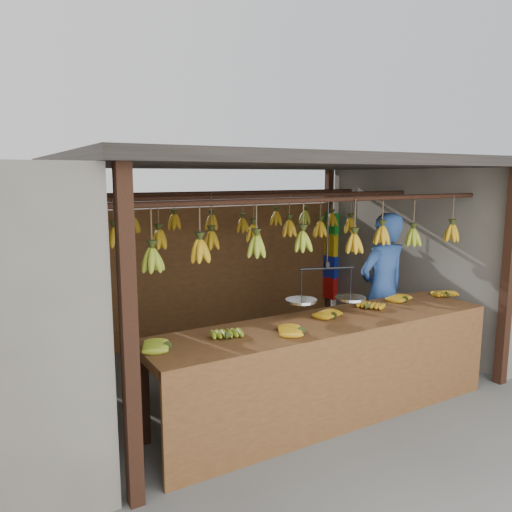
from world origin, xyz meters
TOP-DOWN VIEW (x-y plane):
  - ground at (0.00, 0.00)m, footprint 80.00×80.00m
  - stall at (0.00, 0.33)m, footprint 4.30×3.30m
  - neighbor_right at (3.60, 0.00)m, footprint 3.00×3.00m
  - counter at (-0.07, -1.23)m, footprint 3.53×0.78m
  - hanging_bananas at (-0.01, -0.00)m, footprint 3.55×2.21m
  - balance_scale at (-0.00, -1.00)m, footprint 0.74×0.44m
  - vendor at (1.23, -0.48)m, footprint 0.67×0.45m
  - bag_bundles at (1.94, 1.35)m, footprint 0.08×0.26m

SIDE VIEW (x-z plane):
  - ground at x=0.00m, z-range 0.00..0.00m
  - counter at x=-0.07m, z-range 0.23..1.19m
  - vendor at x=1.23m, z-range 0.00..1.80m
  - bag_bundles at x=1.94m, z-range 0.33..1.66m
  - balance_scale at x=0.00m, z-range 0.65..1.59m
  - neighbor_right at x=3.60m, z-range 0.00..2.30m
  - hanging_bananas at x=-0.01m, z-range 1.42..1.81m
  - stall at x=0.00m, z-range 0.77..3.17m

